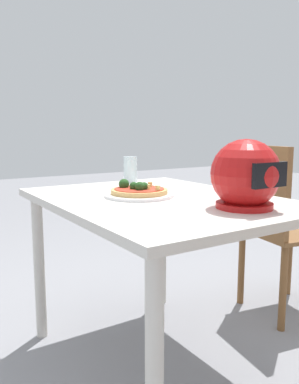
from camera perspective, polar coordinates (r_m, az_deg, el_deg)
name	(u,v)px	position (r m, az deg, el deg)	size (l,w,h in m)	color
ground_plane	(159,362)	(1.82, 1.42, -23.44)	(14.00, 14.00, 0.00)	gray
dining_table	(160,219)	(1.58, 1.50, -3.91)	(0.82, 1.10, 0.71)	beige
pizza_plate	(139,195)	(1.58, -1.49, -0.44)	(0.28, 0.28, 0.01)	white
pizza	(138,190)	(1.58, -1.61, 0.30)	(0.23, 0.23, 0.06)	tan
motorcycle_helmet	(246,176)	(1.36, 13.75, 2.32)	(0.24, 0.24, 0.24)	#B21414
drinking_glass	(130,169)	(2.04, -2.80, 3.32)	(0.07, 0.07, 0.13)	silver
chair_side	(276,221)	(2.16, 17.81, -4.04)	(0.47, 0.47, 0.90)	brown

